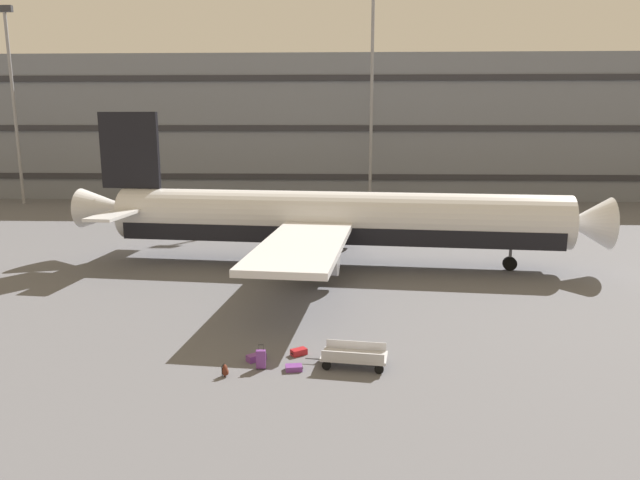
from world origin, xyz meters
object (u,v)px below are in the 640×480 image
suitcase_orange (261,359)px  baggage_cart (354,356)px  suitcase_black (256,357)px  airliner (331,220)px  suitcase_large (294,368)px  backpack_navy (225,371)px  suitcase_silver (299,352)px

suitcase_orange → baggage_cart: bearing=6.5°
suitcase_orange → suitcase_black: size_ratio=1.19×
airliner → suitcase_large: 17.71m
backpack_navy → baggage_cart: size_ratio=0.16×
backpack_navy → airliner: bearing=78.6°
baggage_cart → suitcase_black: bearing=174.3°
suitcase_large → backpack_navy: bearing=-165.6°
airliner → baggage_cart: bearing=-85.5°
baggage_cart → suitcase_large: bearing=-167.9°
airliner → backpack_navy: (-3.65, -18.08, -2.87)m
suitcase_orange → suitcase_black: bearing=111.1°
suitcase_silver → suitcase_large: (-0.08, -1.56, -0.03)m
suitcase_large → baggage_cart: baggage_cart is taller
suitcase_silver → suitcase_orange: bearing=-133.5°
suitcase_silver → suitcase_large: 1.56m
suitcase_black → suitcase_large: (1.63, -0.91, -0.03)m
suitcase_black → baggage_cart: baggage_cart is taller
baggage_cart → suitcase_orange: bearing=-173.5°
suitcase_silver → suitcase_black: size_ratio=0.89×
suitcase_large → suitcase_black: bearing=150.7°
suitcase_orange → backpack_navy: size_ratio=1.85×
suitcase_silver → suitcase_large: size_ratio=1.02×
suitcase_large → backpack_navy: backpack_navy is taller
airliner → baggage_cart: size_ratio=10.70×
suitcase_silver → baggage_cart: size_ratio=0.22×
baggage_cart → airliner: bearing=94.5°
suitcase_silver → backpack_navy: (-2.68, -2.23, 0.11)m
suitcase_silver → airliner: bearing=86.5°
airliner → suitcase_orange: 17.69m
airliner → suitcase_silver: bearing=-93.5°
suitcase_orange → baggage_cart: (3.70, 0.42, 0.01)m
airliner → suitcase_silver: airliner is taller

